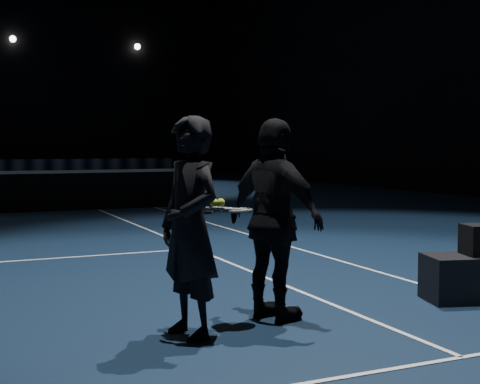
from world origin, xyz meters
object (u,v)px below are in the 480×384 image
object	(u,v)px
player_b	(275,220)
racket_upper	(229,209)
racket_lower	(237,210)
player_a	(190,227)
tennis_balls	(217,201)

from	to	relation	value
player_b	racket_upper	bearing A→B (deg)	75.43
racket_upper	player_b	bearing A→B (deg)	-9.08
racket_lower	racket_upper	distance (m)	0.06
racket_lower	player_a	bearing A→B (deg)	-180.00
player_a	racket_upper	distance (m)	0.42
player_b	tennis_balls	world-z (taller)	player_b
player_a	racket_upper	size ratio (longest dim) A/B	2.57
racket_lower	player_b	bearing A→B (deg)	-0.00
player_a	racket_lower	bearing A→B (deg)	85.89
racket_lower	tennis_balls	world-z (taller)	tennis_balls
tennis_balls	player_a	bearing A→B (deg)	-167.82
tennis_balls	player_b	bearing A→B (deg)	10.57
racket_lower	racket_upper	world-z (taller)	racket_upper
racket_lower	racket_upper	bearing A→B (deg)	141.34
racket_lower	tennis_balls	xyz separation A→B (m)	(-0.19, -0.03, 0.09)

